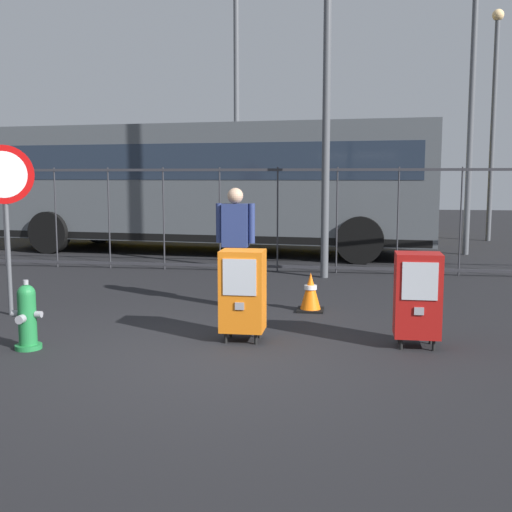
{
  "coord_description": "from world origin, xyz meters",
  "views": [
    {
      "loc": [
        1.4,
        -6.09,
        1.83
      ],
      "look_at": [
        0.3,
        1.2,
        0.9
      ],
      "focal_mm": 44.55,
      "sensor_mm": 36.0,
      "label": 1
    }
  ],
  "objects_px": {
    "street_light_far_left": "(236,70)",
    "bus_near": "(212,181)",
    "newspaper_box_secondary": "(417,295)",
    "stop_sign": "(5,194)",
    "pedestrian": "(235,240)",
    "newspaper_box_primary": "(243,290)",
    "fire_hydrant": "(27,317)",
    "street_light_near_left": "(494,107)",
    "bus_far": "(171,180)",
    "street_light_near_right": "(327,35)",
    "traffic_cone": "(311,292)",
    "street_light_far_right": "(474,45)"
  },
  "relations": [
    {
      "from": "street_light_far_left",
      "to": "street_light_far_right",
      "type": "xyz_separation_m",
      "value": [
        5.59,
        -0.68,
        0.31
      ]
    },
    {
      "from": "bus_far",
      "to": "street_light_far_right",
      "type": "bearing_deg",
      "value": -28.23
    },
    {
      "from": "newspaper_box_secondary",
      "to": "bus_far",
      "type": "bearing_deg",
      "value": 116.52
    },
    {
      "from": "stop_sign",
      "to": "bus_near",
      "type": "xyz_separation_m",
      "value": [
        1.11,
        7.36,
        0.11
      ]
    },
    {
      "from": "street_light_far_left",
      "to": "bus_near",
      "type": "bearing_deg",
      "value": -111.93
    },
    {
      "from": "newspaper_box_primary",
      "to": "street_light_near_left",
      "type": "height_order",
      "value": "street_light_near_left"
    },
    {
      "from": "newspaper_box_primary",
      "to": "stop_sign",
      "type": "bearing_deg",
      "value": 165.57
    },
    {
      "from": "newspaper_box_secondary",
      "to": "street_light_far_left",
      "type": "distance_m",
      "value": 10.64
    },
    {
      "from": "street_light_far_left",
      "to": "fire_hydrant",
      "type": "bearing_deg",
      "value": -92.64
    },
    {
      "from": "bus_near",
      "to": "bus_far",
      "type": "xyz_separation_m",
      "value": [
        -2.36,
        4.67,
        0.0
      ]
    },
    {
      "from": "street_light_far_left",
      "to": "bus_far",
      "type": "bearing_deg",
      "value": 127.38
    },
    {
      "from": "newspaper_box_secondary",
      "to": "bus_near",
      "type": "relative_size",
      "value": 0.1
    },
    {
      "from": "newspaper_box_secondary",
      "to": "street_light_far_left",
      "type": "bearing_deg",
      "value": 111.53
    },
    {
      "from": "pedestrian",
      "to": "street_light_far_left",
      "type": "relative_size",
      "value": 0.21
    },
    {
      "from": "newspaper_box_primary",
      "to": "stop_sign",
      "type": "height_order",
      "value": "stop_sign"
    },
    {
      "from": "pedestrian",
      "to": "newspaper_box_primary",
      "type": "bearing_deg",
      "value": -77.15
    },
    {
      "from": "traffic_cone",
      "to": "street_light_near_right",
      "type": "distance_m",
      "value": 4.97
    },
    {
      "from": "stop_sign",
      "to": "pedestrian",
      "type": "bearing_deg",
      "value": 19.18
    },
    {
      "from": "traffic_cone",
      "to": "bus_near",
      "type": "distance_m",
      "value": 7.23
    },
    {
      "from": "newspaper_box_primary",
      "to": "street_light_far_left",
      "type": "height_order",
      "value": "street_light_far_left"
    },
    {
      "from": "stop_sign",
      "to": "bus_near",
      "type": "height_order",
      "value": "bus_near"
    },
    {
      "from": "newspaper_box_secondary",
      "to": "fire_hydrant",
      "type": "bearing_deg",
      "value": -170.16
    },
    {
      "from": "bus_near",
      "to": "street_light_far_left",
      "type": "height_order",
      "value": "street_light_far_left"
    },
    {
      "from": "bus_near",
      "to": "street_light_near_left",
      "type": "height_order",
      "value": "street_light_near_left"
    },
    {
      "from": "street_light_far_right",
      "to": "bus_near",
      "type": "bearing_deg",
      "value": -176.59
    },
    {
      "from": "bus_near",
      "to": "newspaper_box_secondary",
      "type": "bearing_deg",
      "value": -57.67
    },
    {
      "from": "street_light_far_left",
      "to": "street_light_far_right",
      "type": "distance_m",
      "value": 5.64
    },
    {
      "from": "fire_hydrant",
      "to": "street_light_near_right",
      "type": "bearing_deg",
      "value": 61.35
    },
    {
      "from": "fire_hydrant",
      "to": "bus_near",
      "type": "distance_m",
      "value": 8.99
    },
    {
      "from": "fire_hydrant",
      "to": "street_light_far_left",
      "type": "xyz_separation_m",
      "value": [
        0.46,
        9.92,
        4.12
      ]
    },
    {
      "from": "newspaper_box_primary",
      "to": "street_light_near_right",
      "type": "relative_size",
      "value": 0.14
    },
    {
      "from": "traffic_cone",
      "to": "bus_far",
      "type": "xyz_separation_m",
      "value": [
        -5.17,
        11.18,
        1.45
      ]
    },
    {
      "from": "street_light_far_right",
      "to": "bus_far",
      "type": "bearing_deg",
      "value": 152.7
    },
    {
      "from": "street_light_near_right",
      "to": "street_light_far_right",
      "type": "relative_size",
      "value": 0.88
    },
    {
      "from": "traffic_cone",
      "to": "street_light_near_left",
      "type": "xyz_separation_m",
      "value": [
        4.4,
        10.31,
        3.47
      ]
    },
    {
      "from": "pedestrian",
      "to": "bus_near",
      "type": "height_order",
      "value": "bus_near"
    },
    {
      "from": "pedestrian",
      "to": "street_light_far_right",
      "type": "relative_size",
      "value": 0.2
    },
    {
      "from": "fire_hydrant",
      "to": "street_light_far_right",
      "type": "distance_m",
      "value": 11.9
    },
    {
      "from": "newspaper_box_primary",
      "to": "bus_far",
      "type": "xyz_separation_m",
      "value": [
        -4.52,
        12.87,
        1.14
      ]
    },
    {
      "from": "newspaper_box_primary",
      "to": "traffic_cone",
      "type": "xyz_separation_m",
      "value": [
        0.65,
        1.69,
        -0.31
      ]
    },
    {
      "from": "street_light_near_left",
      "to": "street_light_near_right",
      "type": "height_order",
      "value": "street_light_near_right"
    },
    {
      "from": "bus_far",
      "to": "street_light_near_right",
      "type": "relative_size",
      "value": 1.43
    },
    {
      "from": "stop_sign",
      "to": "street_light_far_left",
      "type": "distance_m",
      "value": 9.0
    },
    {
      "from": "bus_near",
      "to": "street_light_far_left",
      "type": "distance_m",
      "value": 2.98
    },
    {
      "from": "fire_hydrant",
      "to": "bus_near",
      "type": "xyz_separation_m",
      "value": [
        0.04,
        8.88,
        1.36
      ]
    },
    {
      "from": "fire_hydrant",
      "to": "stop_sign",
      "type": "relative_size",
      "value": 0.33
    },
    {
      "from": "fire_hydrant",
      "to": "pedestrian",
      "type": "bearing_deg",
      "value": 54.73
    },
    {
      "from": "stop_sign",
      "to": "bus_far",
      "type": "distance_m",
      "value": 12.1
    },
    {
      "from": "bus_near",
      "to": "fire_hydrant",
      "type": "bearing_deg",
      "value": -84.3
    },
    {
      "from": "pedestrian",
      "to": "traffic_cone",
      "type": "relative_size",
      "value": 3.15
    }
  ]
}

